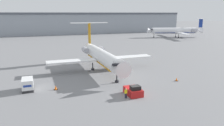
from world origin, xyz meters
The scene contains 9 objects.
ground_plane centered at (0.00, 0.00, 0.00)m, with size 600.00×600.00×0.00m, color slate.
terminal_building centered at (0.00, 120.00, 7.16)m, with size 180.00×16.80×14.27m.
airplane_main centered at (0.13, 18.22, 3.53)m, with size 26.47×27.74×11.20m.
pushback_tug centered at (0.21, 0.19, 0.70)m, with size 2.30×3.75×1.88m.
luggage_cart centered at (-17.02, 8.97, 1.09)m, with size 1.95×3.61×2.19m.
worker_near_tug centered at (-1.58, -0.73, 0.87)m, with size 0.40×0.24×1.67m.
traffic_cone_left centered at (-12.19, 7.39, 0.40)m, with size 0.70×0.70×0.84m.
traffic_cone_right centered at (12.19, 4.30, 0.35)m, with size 0.60×0.60×0.74m.
airplane_parked_far_left centered at (63.97, 76.56, 3.83)m, with size 33.09×34.32×10.70m.
Camera 1 is at (-15.43, -32.18, 13.85)m, focal length 35.00 mm.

